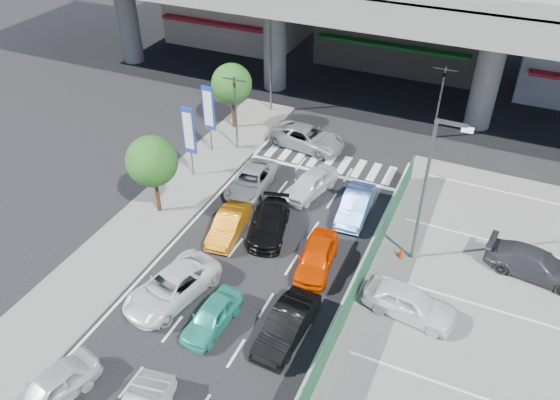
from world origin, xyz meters
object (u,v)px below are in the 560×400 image
at_px(signboard_far, 209,110).
at_px(signboard_near, 189,133).
at_px(tree_near, 152,162).
at_px(hatch_black_mid_right, 287,325).
at_px(kei_truck_front_right, 355,205).
at_px(street_lamp_left, 273,50).
at_px(van_white_back_left, 50,389).
at_px(wagon_silver_front_left, 251,181).
at_px(tree_far, 232,84).
at_px(taxi_teal_mid, 212,316).
at_px(sedan_black_mid, 270,224).
at_px(taxi_orange_left, 229,225).
at_px(crossing_wagon_silver, 307,137).
at_px(parked_sedan_white, 410,303).
at_px(traffic_cone, 401,252).
at_px(traffic_light_right, 443,85).
at_px(parked_sedan_dgrey, 535,264).
at_px(sedan_white_mid_left, 172,287).
at_px(traffic_light_left, 235,95).
at_px(street_lamp_right, 429,182).
at_px(taxi_orange_right, 317,257).
at_px(sedan_white_front_mid, 310,183).

bearing_deg(signboard_far, signboard_near, -82.41).
xyz_separation_m(tree_near, hatch_black_mid_right, (10.19, -5.26, -2.70)).
bearing_deg(kei_truck_front_right, street_lamp_left, 130.93).
bearing_deg(van_white_back_left, wagon_silver_front_left, 100.85).
height_order(signboard_near, wagon_silver_front_left, signboard_near).
distance_m(tree_near, van_white_back_left, 12.59).
height_order(tree_far, kei_truck_front_right, tree_far).
relative_size(taxi_teal_mid, sedan_black_mid, 0.83).
bearing_deg(taxi_orange_left, crossing_wagon_silver, 80.55).
distance_m(van_white_back_left, parked_sedan_white, 15.33).
bearing_deg(traffic_cone, signboard_near, 170.77).
distance_m(taxi_teal_mid, hatch_black_mid_right, 3.36).
height_order(traffic_light_right, parked_sedan_dgrey, traffic_light_right).
xyz_separation_m(street_lamp_left, taxi_orange_left, (3.90, -14.13, -4.14)).
relative_size(van_white_back_left, sedan_white_mid_left, 0.80).
distance_m(traffic_light_left, van_white_back_left, 20.29).
xyz_separation_m(street_lamp_right, taxi_orange_right, (-4.37, -2.64, -4.08)).
xyz_separation_m(crossing_wagon_silver, traffic_cone, (8.57, -8.42, -0.34)).
distance_m(signboard_far, sedan_black_mid, 9.71).
relative_size(sedan_white_mid_left, sedan_black_mid, 1.16).
height_order(signboard_far, parked_sedan_white, signboard_far).
distance_m(tree_far, crossing_wagon_silver, 6.35).
height_order(taxi_teal_mid, traffic_cone, taxi_teal_mid).
xyz_separation_m(street_lamp_right, wagon_silver_front_left, (-10.39, 2.14, -4.14)).
relative_size(tree_far, parked_sedan_white, 1.14).
height_order(traffic_light_right, taxi_orange_left, traffic_light_right).
xyz_separation_m(traffic_light_left, sedan_white_front_mid, (6.34, -2.77, -3.25)).
bearing_deg(tree_near, sedan_white_mid_left, -50.64).
xyz_separation_m(street_lamp_right, sedan_white_mid_left, (-9.81, -7.33, -4.08)).
bearing_deg(taxi_teal_mid, wagon_silver_front_left, 110.55).
height_order(signboard_far, hatch_black_mid_right, signboard_far).
bearing_deg(signboard_far, hatch_black_mid_right, -48.63).
xyz_separation_m(van_white_back_left, sedan_white_mid_left, (1.23, 6.56, 0.01)).
relative_size(sedan_black_mid, traffic_cone, 6.72).
distance_m(traffic_light_left, street_lamp_right, 14.68).
bearing_deg(traffic_light_right, sedan_white_mid_left, -111.80).
height_order(taxi_orange_left, taxi_orange_right, taxi_orange_right).
xyz_separation_m(sedan_white_mid_left, sedan_white_front_mid, (2.77, 10.56, 0.00)).
bearing_deg(traffic_light_left, signboard_far, -144.30).
xyz_separation_m(sedan_black_mid, taxi_orange_right, (3.28, -1.51, 0.07)).
height_order(street_lamp_right, kei_truck_front_right, street_lamp_right).
bearing_deg(taxi_teal_mid, sedan_black_mid, 96.77).
relative_size(tree_far, sedan_black_mid, 1.12).
height_order(taxi_orange_right, parked_sedan_white, parked_sedan_white).
height_order(tree_near, taxi_teal_mid, tree_near).
height_order(traffic_light_right, sedan_white_mid_left, traffic_light_right).
bearing_deg(parked_sedan_white, van_white_back_left, 138.01).
distance_m(street_lamp_left, signboard_near, 10.19).
bearing_deg(taxi_orange_right, hatch_black_mid_right, -92.55).
height_order(van_white_back_left, traffic_cone, van_white_back_left).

